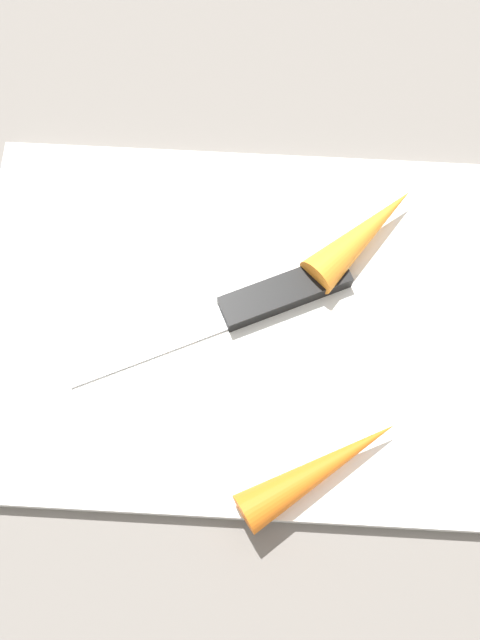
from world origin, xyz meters
TOP-DOWN VIEW (x-y plane):
  - ground_plane at (0.00, 0.00)m, footprint 1.40×1.40m
  - cutting_board at (0.00, 0.00)m, footprint 0.36×0.26m
  - knife at (-0.02, -0.01)m, footprint 0.19×0.10m
  - carrot_long at (-0.06, 0.10)m, footprint 0.11×0.08m
  - carrot_short at (-0.08, -0.06)m, footprint 0.09×0.09m

SIDE VIEW (x-z plane):
  - ground_plane at x=0.00m, z-range 0.00..0.00m
  - cutting_board at x=0.00m, z-range 0.00..0.01m
  - knife at x=-0.02m, z-range 0.01..0.02m
  - carrot_long at x=-0.06m, z-range 0.01..0.04m
  - carrot_short at x=-0.08m, z-range 0.01..0.04m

